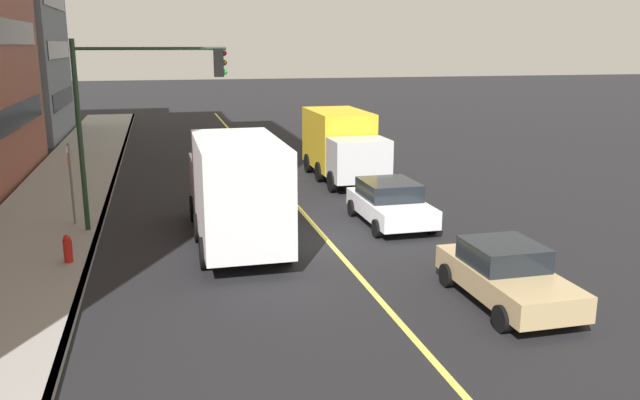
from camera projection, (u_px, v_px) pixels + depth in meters
ground at (327, 240)px, 20.39m from camera, size 200.00×200.00×0.00m
sidewalk_slab at (22, 260)px, 18.27m from camera, size 80.00×3.92×0.15m
curb_edge at (92, 255)px, 18.71m from camera, size 80.00×0.16×0.15m
lane_stripe_center at (327, 240)px, 20.39m from camera, size 80.00×0.16×0.01m
car_white at (390, 202)px, 22.04m from camera, size 4.17×2.10×1.48m
car_tan at (506, 274)px, 15.25m from camera, size 4.18×1.95×1.44m
truck_yellow at (342, 144)px, 29.36m from camera, size 6.50×2.57×3.06m
truck_white at (236, 188)px, 19.59m from camera, size 7.47×2.56×3.37m
traffic_light_mast at (135, 101)px, 20.42m from camera, size 0.28×4.77×6.20m
street_sign_post at (71, 179)px, 21.34m from camera, size 0.60×0.08×2.88m
fire_hydrant at (68, 251)px, 17.77m from camera, size 0.24×0.24×0.94m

